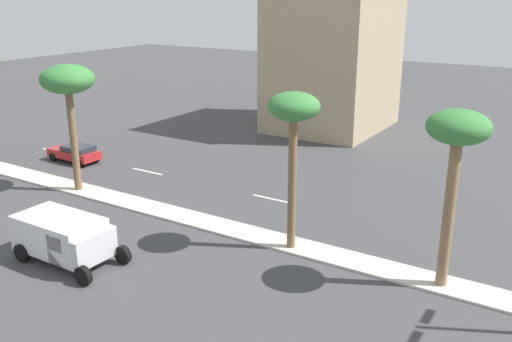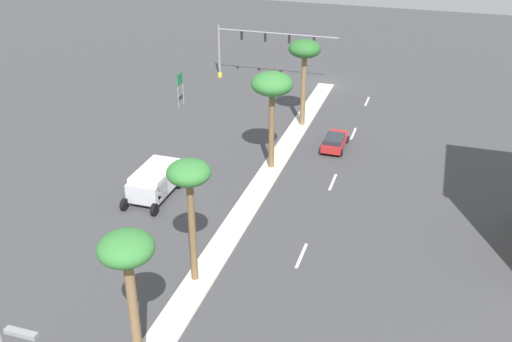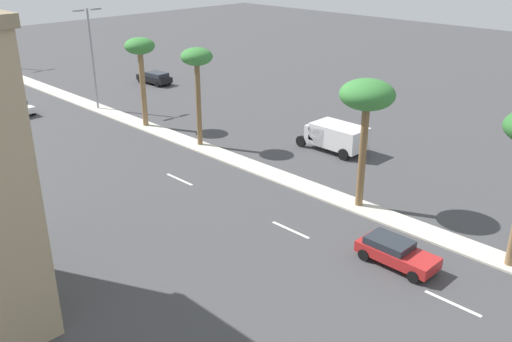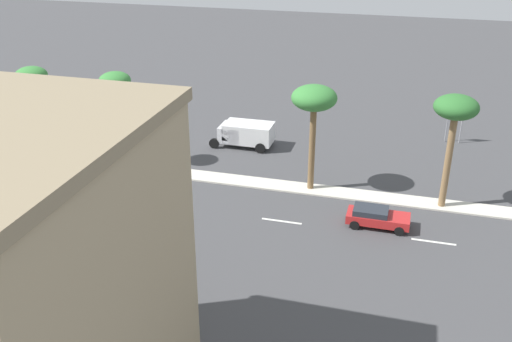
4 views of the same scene
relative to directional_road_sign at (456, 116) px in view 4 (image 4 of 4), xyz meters
name	(u,v)px [view 4 (image 4 of 4)]	position (x,y,z in m)	size (l,w,h in m)	color
ground_plane	(152,171)	(-13.06, 23.82, -2.53)	(160.00, 160.00, 0.00)	#424244
median_curb	(45,157)	(-13.06, 33.86, -2.47)	(1.80, 90.40, 0.12)	beige
lane_stripe_near	(434,242)	(-18.31, 1.67, -2.53)	(0.20, 2.80, 0.01)	silver
lane_stripe_trailing	(282,221)	(-18.31, 11.73, -2.53)	(0.20, 2.80, 0.01)	silver
lane_stripe_center	(142,202)	(-18.31, 22.18, -2.53)	(0.20, 2.80, 0.01)	silver
directional_road_sign	(456,116)	(0.00, 0.00, 0.00)	(0.10, 1.39, 3.54)	gray
commercial_building	(17,300)	(-37.85, 17.16, 4.16)	(11.87, 9.61, 13.35)	tan
palm_tree_right	(455,112)	(-13.22, 1.14, 4.61)	(2.99, 2.99, 8.23)	olive
palm_tree_center	(314,101)	(-12.92, 10.75, 4.48)	(3.30, 3.30, 8.06)	brown
palm_tree_front	(115,86)	(-12.76, 26.55, 4.31)	(2.49, 2.49, 7.86)	brown
palm_tree_left	(32,82)	(-12.95, 33.96, 4.16)	(2.60, 2.60, 7.81)	olive
sedan_red_front	(376,217)	(-17.24, 5.47, -1.82)	(1.89, 4.18, 1.31)	red
box_truck	(244,133)	(-5.90, 18.11, -1.29)	(2.69, 5.48, 2.17)	silver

